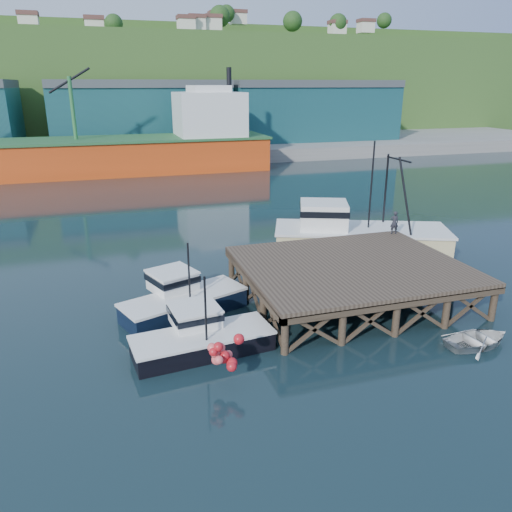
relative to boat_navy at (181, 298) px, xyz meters
name	(u,v)px	position (x,y,z in m)	size (l,w,h in m)	color
ground	(258,311)	(3.93, -1.02, -0.83)	(300.00, 300.00, 0.00)	black
wharf	(353,268)	(9.43, -1.20, 1.11)	(12.00, 10.00, 2.62)	brown
far_quay	(140,146)	(3.93, 68.98, 0.17)	(160.00, 40.00, 2.00)	gray
warehouse_mid	(141,116)	(3.93, 63.98, 5.67)	(28.00, 16.00, 9.00)	#1A5553
warehouse_right	(306,113)	(33.93, 63.98, 5.67)	(30.00, 16.00, 9.00)	#1A5553
cargo_ship	(89,149)	(-4.53, 46.98, 2.48)	(55.50, 10.00, 13.75)	#DF4715
hillside	(125,86)	(3.93, 98.98, 10.17)	(220.00, 50.00, 22.00)	#2D511E
boat_navy	(181,298)	(0.00, 0.00, 0.00)	(7.05, 4.82, 4.15)	black
boat_black	(201,335)	(0.21, -4.19, -0.11)	(6.58, 5.49, 3.94)	black
trawler	(358,234)	(13.34, 5.48, 0.82)	(12.69, 8.38, 8.01)	beige
dinghy	(478,339)	(12.58, -7.73, -0.49)	(2.38, 3.34, 0.69)	silver
dockworker	(394,223)	(14.83, 3.38, 2.06)	(0.56, 0.37, 1.54)	black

